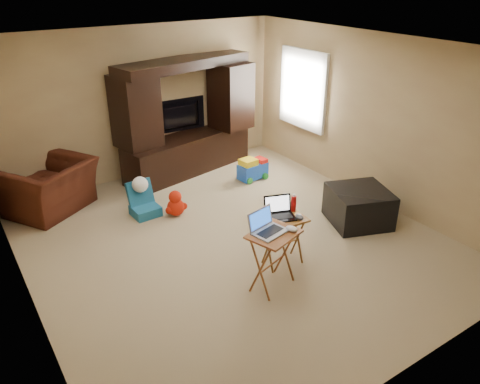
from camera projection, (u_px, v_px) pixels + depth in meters
floor at (232, 240)px, 6.27m from camera, size 5.50×5.50×0.00m
ceiling at (230, 47)px, 5.17m from camera, size 5.50×5.50×0.00m
wall_back at (142, 103)px, 7.78m from camera, size 5.00×0.00×5.00m
wall_front at (420, 259)px, 3.66m from camera, size 5.00×0.00×5.00m
wall_left at (11, 205)px, 4.48m from camera, size 0.00×5.50×5.50m
wall_right at (372, 120)px, 6.96m from camera, size 0.00×5.50×5.50m
window_pane at (304, 89)px, 8.05m from camera, size 0.00×1.20×1.20m
window_frame at (303, 89)px, 8.04m from camera, size 0.06×1.14×1.34m
entertainment_center at (187, 117)px, 7.97m from camera, size 2.48×1.08×1.97m
television at (181, 116)px, 8.16m from camera, size 1.00×0.16×0.58m
recliner at (50, 187)px, 6.89m from camera, size 1.51×1.47×0.75m
child_rocker at (144, 200)px, 6.79m from camera, size 0.40×0.45×0.50m
plush_toy at (175, 203)px, 6.82m from camera, size 0.36×0.30×0.39m
push_toy at (253, 168)px, 8.00m from camera, size 0.55×0.42×0.39m
ottoman at (359, 206)px, 6.61m from camera, size 1.00×1.00×0.50m
tray_table_left at (273, 260)px, 5.23m from camera, size 0.64×0.57×0.70m
tray_table_right at (283, 241)px, 5.65m from camera, size 0.52×0.43×0.64m
laptop_left at (270, 223)px, 5.03m from camera, size 0.42×0.37×0.24m
laptop_right at (281, 209)px, 5.46m from camera, size 0.40×0.37×0.24m
mouse_left at (292, 229)px, 5.10m from camera, size 0.13×0.16×0.06m
mouse_right at (299, 217)px, 5.48m from camera, size 0.11×0.14×0.05m
water_bottle at (294, 204)px, 5.63m from camera, size 0.06×0.06×0.20m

